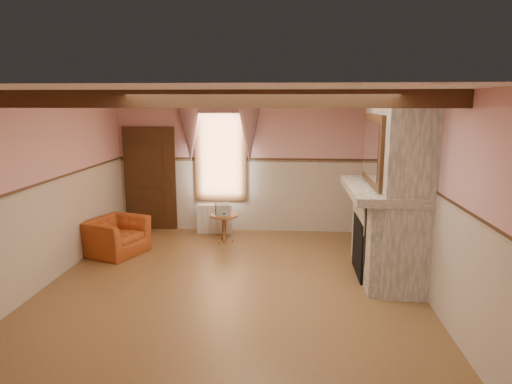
# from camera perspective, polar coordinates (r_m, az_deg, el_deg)

# --- Properties ---
(floor) EXTENTS (5.50, 6.00, 0.01)m
(floor) POSITION_cam_1_polar(r_m,az_deg,el_deg) (6.92, -3.04, -11.51)
(floor) COLOR brown
(floor) RESTS_ON ground
(ceiling) EXTENTS (5.50, 6.00, 0.01)m
(ceiling) POSITION_cam_1_polar(r_m,az_deg,el_deg) (6.39, -3.30, 12.36)
(ceiling) COLOR silver
(ceiling) RESTS_ON wall_back
(wall_back) EXTENTS (5.50, 0.02, 2.80)m
(wall_back) POSITION_cam_1_polar(r_m,az_deg,el_deg) (9.45, -0.81, 3.46)
(wall_back) COLOR #CC8E8D
(wall_back) RESTS_ON floor
(wall_front) EXTENTS (5.50, 0.02, 2.80)m
(wall_front) POSITION_cam_1_polar(r_m,az_deg,el_deg) (3.66, -9.33, -9.19)
(wall_front) COLOR #CC8E8D
(wall_front) RESTS_ON floor
(wall_left) EXTENTS (0.02, 6.00, 2.80)m
(wall_left) POSITION_cam_1_polar(r_m,az_deg,el_deg) (7.38, -24.83, 0.26)
(wall_left) COLOR #CC8E8D
(wall_left) RESTS_ON floor
(wall_right) EXTENTS (0.02, 6.00, 2.80)m
(wall_right) POSITION_cam_1_polar(r_m,az_deg,el_deg) (6.73, 20.74, -0.40)
(wall_right) COLOR #CC8E8D
(wall_right) RESTS_ON floor
(wainscot) EXTENTS (5.50, 6.00, 1.50)m
(wainscot) POSITION_cam_1_polar(r_m,az_deg,el_deg) (6.66, -3.10, -5.55)
(wainscot) COLOR #BFB19A
(wainscot) RESTS_ON floor
(chair_rail) EXTENTS (5.50, 6.00, 0.08)m
(chair_rail) POSITION_cam_1_polar(r_m,az_deg,el_deg) (6.49, -3.17, 0.81)
(chair_rail) COLOR black
(chair_rail) RESTS_ON wainscot
(firebox) EXTENTS (0.20, 0.95, 0.90)m
(firebox) POSITION_cam_1_polar(r_m,az_deg,el_deg) (7.37, 13.28, -6.65)
(firebox) COLOR black
(firebox) RESTS_ON floor
(armchair) EXTENTS (1.16, 1.23, 0.64)m
(armchair) POSITION_cam_1_polar(r_m,az_deg,el_deg) (8.53, -17.17, -5.32)
(armchair) COLOR #994219
(armchair) RESTS_ON floor
(side_table) EXTENTS (0.55, 0.55, 0.55)m
(side_table) POSITION_cam_1_polar(r_m,az_deg,el_deg) (8.85, -4.00, -4.54)
(side_table) COLOR brown
(side_table) RESTS_ON floor
(book_stack) EXTENTS (0.33, 0.37, 0.20)m
(book_stack) POSITION_cam_1_polar(r_m,az_deg,el_deg) (8.78, -4.21, -2.14)
(book_stack) COLOR #B7AD8C
(book_stack) RESTS_ON side_table
(radiator) EXTENTS (0.70, 0.19, 0.60)m
(radiator) POSITION_cam_1_polar(r_m,az_deg,el_deg) (9.46, -5.21, -3.37)
(radiator) COLOR silver
(radiator) RESTS_ON floor
(bowl) EXTENTS (0.31, 0.31, 0.08)m
(bowl) POSITION_cam_1_polar(r_m,az_deg,el_deg) (7.12, 15.66, 0.98)
(bowl) COLOR brown
(bowl) RESTS_ON mantel
(mantel_clock) EXTENTS (0.14, 0.24, 0.20)m
(mantel_clock) POSITION_cam_1_polar(r_m,az_deg,el_deg) (7.78, 14.70, 2.33)
(mantel_clock) COLOR #301F0D
(mantel_clock) RESTS_ON mantel
(oil_lamp) EXTENTS (0.11, 0.11, 0.28)m
(oil_lamp) POSITION_cam_1_polar(r_m,az_deg,el_deg) (7.36, 15.31, 2.12)
(oil_lamp) COLOR #BF8135
(oil_lamp) RESTS_ON mantel
(candle_red) EXTENTS (0.06, 0.06, 0.16)m
(candle_red) POSITION_cam_1_polar(r_m,az_deg,el_deg) (6.43, 16.87, 0.25)
(candle_red) COLOR #B52B16
(candle_red) RESTS_ON mantel
(jar_yellow) EXTENTS (0.06, 0.06, 0.12)m
(jar_yellow) POSITION_cam_1_polar(r_m,az_deg,el_deg) (6.76, 16.26, 0.62)
(jar_yellow) COLOR yellow
(jar_yellow) RESTS_ON mantel
(fireplace) EXTENTS (0.85, 2.00, 2.80)m
(fireplace) POSITION_cam_1_polar(r_m,az_deg,el_deg) (7.22, 16.95, 0.58)
(fireplace) COLOR gray
(fireplace) RESTS_ON floor
(mantel) EXTENTS (1.05, 2.05, 0.12)m
(mantel) POSITION_cam_1_polar(r_m,az_deg,el_deg) (7.19, 15.53, 0.29)
(mantel) COLOR gray
(mantel) RESTS_ON fireplace
(overmantel_mirror) EXTENTS (0.06, 1.44, 1.04)m
(overmantel_mirror) POSITION_cam_1_polar(r_m,az_deg,el_deg) (7.07, 14.31, 5.18)
(overmantel_mirror) COLOR silver
(overmantel_mirror) RESTS_ON fireplace
(door) EXTENTS (1.10, 0.10, 2.10)m
(door) POSITION_cam_1_polar(r_m,az_deg,el_deg) (9.86, -13.09, 1.43)
(door) COLOR black
(door) RESTS_ON floor
(window) EXTENTS (1.06, 0.08, 2.02)m
(window) POSITION_cam_1_polar(r_m,az_deg,el_deg) (9.46, -4.46, 4.96)
(window) COLOR white
(window) RESTS_ON wall_back
(window_drapes) EXTENTS (1.30, 0.14, 1.40)m
(window_drapes) POSITION_cam_1_polar(r_m,az_deg,el_deg) (9.33, -4.60, 8.57)
(window_drapes) COLOR gray
(window_drapes) RESTS_ON wall_back
(ceiling_beam_front) EXTENTS (5.50, 0.18, 0.20)m
(ceiling_beam_front) POSITION_cam_1_polar(r_m,az_deg,el_deg) (5.20, -5.07, 11.52)
(ceiling_beam_front) COLOR black
(ceiling_beam_front) RESTS_ON ceiling
(ceiling_beam_back) EXTENTS (5.50, 0.18, 0.20)m
(ceiling_beam_back) POSITION_cam_1_polar(r_m,az_deg,el_deg) (7.58, -2.07, 11.42)
(ceiling_beam_back) COLOR black
(ceiling_beam_back) RESTS_ON ceiling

